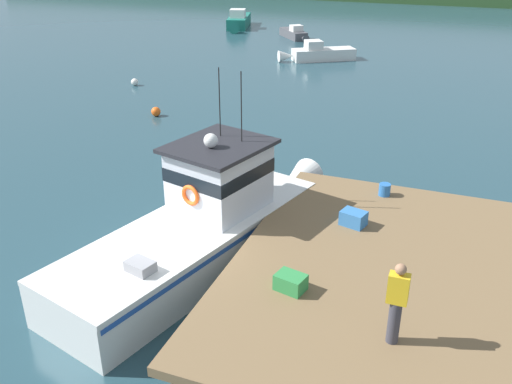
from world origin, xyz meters
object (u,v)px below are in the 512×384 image
at_px(crate_stack_mid_dock, 291,282).
at_px(moored_boat_mid_harbor, 238,21).
at_px(mooring_buoy_inshore, 135,82).
at_px(main_fishing_boat, 205,223).
at_px(crate_single_far, 353,218).
at_px(bait_bucket, 385,190).
at_px(deckhand_by_the_boat, 397,302).
at_px(moored_boat_near_channel, 318,53).
at_px(mooring_buoy_spare_mooring, 156,112).
at_px(moored_boat_far_right, 295,34).

distance_m(crate_stack_mid_dock, moored_boat_mid_harbor, 41.07).
relative_size(crate_stack_mid_dock, moored_boat_mid_harbor, 0.09).
height_order(crate_stack_mid_dock, mooring_buoy_inshore, crate_stack_mid_dock).
relative_size(main_fishing_boat, mooring_buoy_inshore, 25.08).
distance_m(crate_single_far, bait_bucket, 2.06).
xyz_separation_m(deckhand_by_the_boat, moored_boat_mid_harbor, (-18.91, 38.37, -1.51)).
bearing_deg(bait_bucket, moored_boat_near_channel, 109.56).
relative_size(main_fishing_boat, mooring_buoy_spare_mooring, 22.93).
relative_size(moored_boat_mid_harbor, mooring_buoy_spare_mooring, 14.76).
relative_size(crate_single_far, deckhand_by_the_boat, 0.37).
xyz_separation_m(mooring_buoy_spare_mooring, mooring_buoy_inshore, (-3.93, 4.46, -0.02)).
relative_size(bait_bucket, moored_boat_far_right, 0.09).
height_order(mooring_buoy_spare_mooring, mooring_buoy_inshore, mooring_buoy_spare_mooring).
relative_size(crate_single_far, moored_boat_far_right, 0.16).
bearing_deg(moored_boat_mid_harbor, moored_boat_near_channel, -46.26).
height_order(bait_bucket, moored_boat_far_right, bait_bucket).
bearing_deg(moored_boat_near_channel, deckhand_by_the_boat, -72.36).
bearing_deg(moored_boat_near_channel, crate_single_far, -72.97).
height_order(main_fishing_boat, crate_stack_mid_dock, main_fishing_boat).
xyz_separation_m(crate_stack_mid_dock, bait_bucket, (1.07, 5.21, -0.00)).
height_order(crate_single_far, mooring_buoy_spare_mooring, crate_single_far).
height_order(deckhand_by_the_boat, moored_boat_near_channel, deckhand_by_the_boat).
distance_m(bait_bucket, moored_boat_far_right, 31.19).
bearing_deg(crate_stack_mid_dock, mooring_buoy_spare_mooring, 129.95).
relative_size(moored_boat_near_channel, mooring_buoy_inshore, 12.20).
height_order(main_fishing_boat, crate_single_far, main_fishing_boat).
bearing_deg(mooring_buoy_inshore, moored_boat_mid_harbor, 96.29).
bearing_deg(mooring_buoy_spare_mooring, bait_bucket, -32.39).
xyz_separation_m(moored_boat_far_right, mooring_buoy_spare_mooring, (-0.01, -21.58, -0.15)).
bearing_deg(main_fishing_boat, mooring_buoy_inshore, 127.77).
bearing_deg(main_fishing_boat, bait_bucket, 35.48).
relative_size(crate_stack_mid_dock, deckhand_by_the_boat, 0.37).
relative_size(main_fishing_boat, moored_boat_far_right, 2.66).
height_order(crate_single_far, bait_bucket, crate_single_far).
bearing_deg(crate_stack_mid_dock, moored_boat_mid_harbor, 114.03).
xyz_separation_m(main_fishing_boat, moored_boat_far_right, (-7.48, 31.87, -0.64)).
bearing_deg(moored_boat_far_right, main_fishing_boat, -76.78).
bearing_deg(moored_boat_near_channel, moored_boat_far_right, 118.31).
relative_size(crate_stack_mid_dock, moored_boat_near_channel, 0.12).
distance_m(main_fishing_boat, mooring_buoy_inshore, 18.67).
xyz_separation_m(crate_stack_mid_dock, mooring_buoy_spare_mooring, (-10.53, 12.57, -1.16)).
bearing_deg(mooring_buoy_inshore, crate_stack_mid_dock, -49.66).
bearing_deg(mooring_buoy_spare_mooring, crate_stack_mid_dock, -50.05).
bearing_deg(deckhand_by_the_boat, mooring_buoy_spare_mooring, 133.43).
relative_size(crate_stack_mid_dock, mooring_buoy_spare_mooring, 1.38).
relative_size(main_fishing_boat, moored_boat_mid_harbor, 1.55).
bearing_deg(main_fishing_boat, moored_boat_mid_harbor, 111.23).
bearing_deg(moored_boat_near_channel, bait_bucket, -70.44).
height_order(moored_boat_mid_harbor, moored_boat_far_right, moored_boat_mid_harbor).
bearing_deg(moored_boat_mid_harbor, mooring_buoy_inshore, -83.71).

